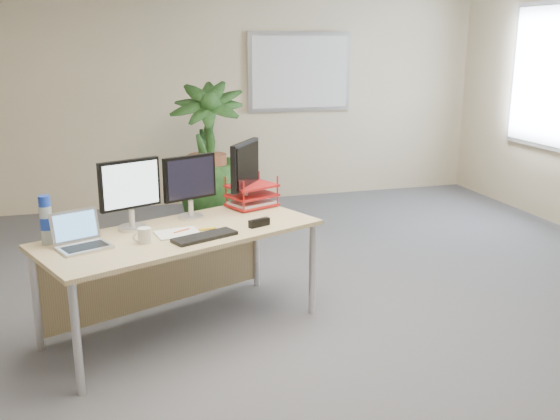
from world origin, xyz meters
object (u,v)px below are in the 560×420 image
object	(u,v)px
floor_plant	(207,157)
laptop	(80,238)
desk	(174,249)
monitor_left	(130,190)
monitor_right	(190,182)

from	to	relation	value
floor_plant	laptop	bearing A→B (deg)	-115.52
desk	floor_plant	size ratio (longest dim) A/B	1.32
monitor_left	monitor_right	bearing A→B (deg)	21.16
monitor_left	floor_plant	bearing A→B (deg)	68.44
floor_plant	monitor_left	distance (m)	2.44
floor_plant	laptop	distance (m)	2.82
floor_plant	monitor_left	world-z (taller)	floor_plant
monitor_left	laptop	distance (m)	0.48
monitor_right	laptop	xyz separation A→B (m)	(-0.74, -0.45, -0.20)
monitor_right	laptop	distance (m)	0.89
desk	laptop	size ratio (longest dim) A/B	5.30
desk	floor_plant	distance (m)	2.41
desk	monitor_right	bearing A→B (deg)	55.13
laptop	floor_plant	bearing A→B (deg)	64.48
laptop	monitor_left	bearing A→B (deg)	41.75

